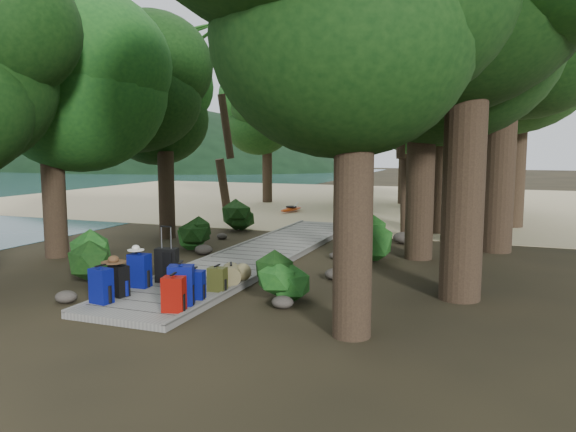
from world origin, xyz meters
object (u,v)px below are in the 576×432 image
at_px(backpack_left_a, 101,284).
at_px(backpack_right_c, 195,283).
at_px(kayak, 291,208).
at_px(sun_lounger, 417,211).
at_px(lone_suitcase_on_sand, 343,213).
at_px(backpack_right_d, 217,278).
at_px(backpack_right_b, 181,283).
at_px(suitcase_on_boardwalk, 167,265).
at_px(backpack_left_c, 140,269).
at_px(duffel_right_khaki, 231,274).
at_px(backpack_left_b, 119,279).
at_px(backpack_right_a, 174,292).

height_order(backpack_left_a, backpack_right_c, backpack_left_a).
relative_size(kayak, sun_lounger, 2.04).
distance_m(lone_suitcase_on_sand, kayak, 3.62).
relative_size(backpack_left_a, backpack_right_d, 1.36).
height_order(backpack_right_b, suitcase_on_boardwalk, backpack_right_b).
bearing_deg(backpack_left_c, kayak, 94.58).
bearing_deg(sun_lounger, lone_suitcase_on_sand, -134.85).
bearing_deg(lone_suitcase_on_sand, kayak, 156.15).
bearing_deg(duffel_right_khaki, backpack_right_d, -115.99).
bearing_deg(backpack_right_c, backpack_right_b, -104.36).
distance_m(backpack_left_b, backpack_right_a, 1.54).
distance_m(backpack_left_a, suitcase_on_boardwalk, 1.74).
height_order(backpack_left_a, backpack_left_c, backpack_left_c).
height_order(backpack_left_c, backpack_right_d, backpack_left_c).
bearing_deg(backpack_right_b, backpack_right_c, 65.22).
relative_size(suitcase_on_boardwalk, kayak, 0.21).
distance_m(backpack_left_b, lone_suitcase_on_sand, 11.95).
xyz_separation_m(backpack_left_a, lone_suitcase_on_sand, (1.01, 12.40, -0.12)).
height_order(suitcase_on_boardwalk, kayak, suitcase_on_boardwalk).
height_order(backpack_left_a, backpack_right_b, backpack_right_b).
bearing_deg(lone_suitcase_on_sand, backpack_right_a, -74.63).
distance_m(backpack_right_d, suitcase_on_boardwalk, 1.33).
bearing_deg(backpack_right_d, sun_lounger, 78.39).
distance_m(backpack_right_c, lone_suitcase_on_sand, 11.59).
distance_m(backpack_right_a, sun_lounger, 14.72).
distance_m(backpack_left_c, suitcase_on_boardwalk, 0.61).
xyz_separation_m(backpack_right_a, duffel_right_khaki, (0.04, 2.03, -0.13)).
height_order(backpack_right_b, backpack_right_d, backpack_right_b).
relative_size(backpack_left_b, lone_suitcase_on_sand, 0.97).
height_order(backpack_left_b, sun_lounger, backpack_left_b).
bearing_deg(backpack_left_a, lone_suitcase_on_sand, 93.76).
distance_m(backpack_right_a, backpack_right_c, 0.81).
xyz_separation_m(backpack_right_c, suitcase_on_boardwalk, (-1.17, 0.90, 0.06)).
relative_size(lone_suitcase_on_sand, sun_lounger, 0.40).
bearing_deg(lone_suitcase_on_sand, backpack_right_b, -75.00).
height_order(backpack_right_c, suitcase_on_boardwalk, suitcase_on_boardwalk).
relative_size(backpack_right_c, suitcase_on_boardwalk, 0.83).
bearing_deg(sun_lounger, suitcase_on_boardwalk, -101.12).
xyz_separation_m(backpack_left_c, backpack_right_b, (1.41, -0.79, 0.02)).
distance_m(backpack_left_a, backpack_left_b, 0.49).
distance_m(backpack_right_a, duffel_right_khaki, 2.03).
relative_size(backpack_right_a, backpack_right_c, 1.14).
height_order(backpack_right_d, suitcase_on_boardwalk, suitcase_on_boardwalk).
xyz_separation_m(backpack_left_b, backpack_left_c, (-0.04, 0.69, 0.05)).
bearing_deg(backpack_right_a, kayak, 90.13).
height_order(backpack_left_c, backpack_right_b, backpack_right_b).
bearing_deg(duffel_right_khaki, sun_lounger, 54.03).
xyz_separation_m(backpack_right_a, backpack_right_c, (-0.07, 0.81, -0.04)).
xyz_separation_m(backpack_right_b, backpack_right_d, (0.15, 1.04, -0.13)).
bearing_deg(backpack_left_b, suitcase_on_boardwalk, 97.95).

